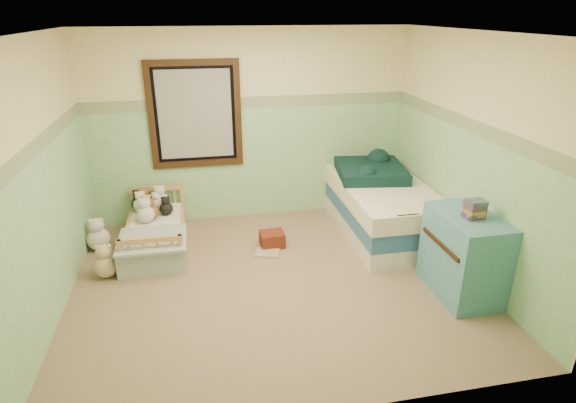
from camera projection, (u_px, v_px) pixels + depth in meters
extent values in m
cube|color=#72604B|center=(275.00, 282.00, 4.98)|extent=(4.20, 3.60, 0.02)
cube|color=silver|center=(271.00, 31.00, 4.01)|extent=(4.20, 3.60, 0.02)
cube|color=#D2CA86|center=(250.00, 127.00, 6.12)|extent=(4.20, 0.04, 2.50)
cube|color=#D2CA86|center=(322.00, 262.00, 2.86)|extent=(4.20, 0.04, 2.50)
cube|color=#D2CA86|center=(39.00, 185.00, 4.11)|extent=(0.04, 3.60, 2.50)
cube|color=#D2CA86|center=(471.00, 158.00, 4.87)|extent=(0.04, 3.60, 2.50)
cube|color=#74B175|center=(252.00, 164.00, 6.30)|extent=(4.20, 0.01, 1.50)
cube|color=#42654B|center=(250.00, 103.00, 5.99)|extent=(4.20, 0.01, 0.15)
cube|color=black|center=(195.00, 115.00, 5.88)|extent=(1.16, 0.06, 1.36)
cube|color=#B9B9B3|center=(195.00, 115.00, 5.89)|extent=(0.92, 0.01, 1.12)
cube|color=#996F49|center=(157.00, 240.00, 5.66)|extent=(0.68, 1.37, 0.18)
cube|color=white|center=(155.00, 229.00, 5.60)|extent=(0.62, 1.31, 0.12)
cube|color=#699ABA|center=(152.00, 240.00, 5.19)|extent=(0.74, 0.68, 0.03)
sphere|color=brown|center=(144.00, 202.00, 5.97)|extent=(0.21, 0.21, 0.21)
sphere|color=silver|center=(160.00, 201.00, 6.00)|extent=(0.21, 0.21, 0.21)
sphere|color=tan|center=(147.00, 209.00, 5.78)|extent=(0.19, 0.19, 0.19)
sphere|color=black|center=(166.00, 208.00, 5.83)|extent=(0.17, 0.17, 0.17)
sphere|color=silver|center=(99.00, 239.00, 5.59)|extent=(0.27, 0.27, 0.27)
sphere|color=tan|center=(106.00, 266.00, 5.01)|extent=(0.26, 0.26, 0.26)
cube|color=white|center=(379.00, 223.00, 6.07)|extent=(0.99, 1.98, 0.22)
cube|color=navy|center=(381.00, 207.00, 5.98)|extent=(0.99, 1.98, 0.22)
cube|color=silver|center=(382.00, 191.00, 5.90)|extent=(1.03, 2.02, 0.22)
cube|color=black|center=(371.00, 171.00, 6.09)|extent=(0.96, 1.00, 0.14)
cube|color=teal|center=(464.00, 255.00, 4.63)|extent=(0.53, 0.86, 0.86)
cube|color=brown|center=(475.00, 209.00, 4.39)|extent=(0.19, 0.16, 0.18)
cube|color=#922A09|center=(272.00, 239.00, 5.68)|extent=(0.29, 0.26, 0.18)
cube|color=gold|center=(268.00, 253.00, 5.52)|extent=(0.33, 0.29, 0.03)
sphere|color=black|center=(149.00, 210.00, 5.78)|extent=(0.17, 0.17, 0.17)
sphere|color=silver|center=(146.00, 214.00, 5.61)|extent=(0.21, 0.21, 0.21)
sphere|color=black|center=(139.00, 203.00, 5.95)|extent=(0.19, 0.19, 0.19)
sphere|color=silver|center=(141.00, 205.00, 5.90)|extent=(0.19, 0.19, 0.19)
sphere|color=silver|center=(157.00, 204.00, 5.96)|extent=(0.16, 0.16, 0.16)
sphere|color=brown|center=(151.00, 212.00, 5.68)|extent=(0.19, 0.19, 0.19)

